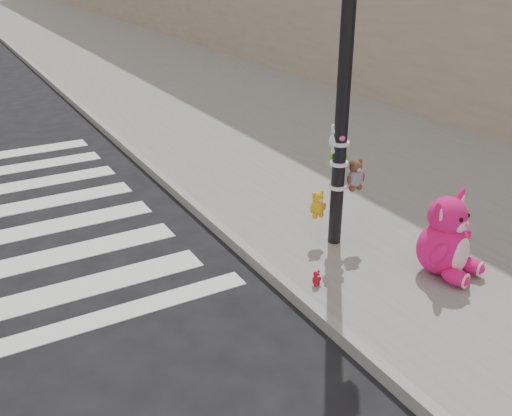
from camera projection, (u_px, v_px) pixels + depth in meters
sidewalk_near at (218, 95)px, 14.83m from camera, size 7.00×80.00×0.14m
curb_edge at (85, 112)px, 13.27m from camera, size 0.12×80.00×0.15m
signal_pole at (343, 113)px, 6.56m from camera, size 0.68×0.49×4.00m
pink_bunny at (446, 241)px, 6.36m from camera, size 0.76×0.84×0.98m
red_teddy at (316, 278)px, 6.24m from camera, size 0.13×0.09×0.18m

